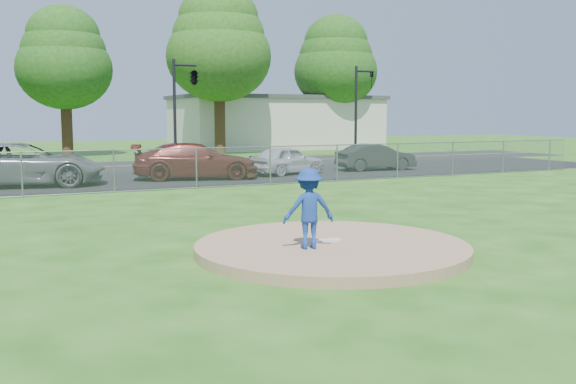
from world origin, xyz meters
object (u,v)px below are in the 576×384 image
object	(u,v)px
commercial_building	(275,122)
tree_far_right	(336,61)
tree_right	(219,43)
traffic_signal_center	(192,79)
tree_center	(64,58)
pitcher	(309,209)
parked_car_darkred	(196,161)
traffic_signal_right	(359,104)
parked_car_gray	(24,165)
parked_car_charcoal	(376,157)
parked_car_pearl	(287,160)

from	to	relation	value
commercial_building	tree_far_right	world-z (taller)	tree_far_right
tree_right	traffic_signal_center	distance (m)	11.60
tree_center	traffic_signal_center	bearing A→B (deg)	-67.51
commercial_building	tree_center	bearing A→B (deg)	-166.76
tree_center	tree_right	world-z (taller)	tree_right
pitcher	parked_car_darkred	size ratio (longest dim) A/B	0.29
tree_center	tree_far_right	bearing A→B (deg)	2.73
traffic_signal_right	parked_car_gray	xyz separation A→B (m)	(-18.95, -6.41, -2.53)
parked_car_darkred	traffic_signal_center	bearing A→B (deg)	-1.31
pitcher	parked_car_gray	distance (m)	16.34
parked_car_charcoal	traffic_signal_center	bearing A→B (deg)	55.85
commercial_building	parked_car_darkred	size ratio (longest dim) A/B	3.11
tree_right	parked_car_pearl	size ratio (longest dim) A/B	3.04
commercial_building	tree_right	world-z (taller)	tree_right
commercial_building	traffic_signal_center	xyz separation A→B (m)	(-12.03, -16.00, 2.45)
traffic_signal_right	tree_far_right	bearing A→B (deg)	66.09
parked_car_gray	parked_car_charcoal	bearing A→B (deg)	-78.11
traffic_signal_right	parked_car_charcoal	bearing A→B (deg)	-114.54
parked_car_darkred	tree_center	bearing A→B (deg)	24.34
traffic_signal_center	traffic_signal_right	size ratio (longest dim) A/B	1.00
tree_right	traffic_signal_right	size ratio (longest dim) A/B	2.08
commercial_building	tree_far_right	distance (m)	7.00
traffic_signal_right	parked_car_darkred	bearing A→B (deg)	-151.64
traffic_signal_right	pitcher	distance (m)	26.86
tree_far_right	traffic_signal_center	distance (m)	20.78
tree_right	parked_car_darkred	distance (m)	19.26
parked_car_charcoal	commercial_building	bearing A→B (deg)	-6.68
parked_car_darkred	parked_car_pearl	xyz separation A→B (m)	(4.44, 0.32, -0.11)
parked_car_gray	parked_car_charcoal	size ratio (longest dim) A/B	1.51
parked_car_darkred	parked_car_pearl	world-z (taller)	parked_car_darkred
tree_center	parked_car_pearl	bearing A→B (deg)	-67.74
parked_car_gray	parked_car_pearl	world-z (taller)	parked_car_gray
traffic_signal_center	traffic_signal_right	world-z (taller)	same
tree_far_right	parked_car_darkred	xyz separation A→B (m)	(-17.97, -19.59, -6.28)
tree_center	parked_car_charcoal	size ratio (longest dim) A/B	2.51
tree_right	tree_far_right	world-z (taller)	tree_right
pitcher	parked_car_gray	bearing A→B (deg)	-63.94
tree_far_right	traffic_signal_right	size ratio (longest dim) A/B	1.92
traffic_signal_center	parked_car_darkred	world-z (taller)	traffic_signal_center
tree_right	parked_car_pearl	distance (m)	17.89
parked_car_darkred	parked_car_pearl	bearing A→B (deg)	-70.86
commercial_building	traffic_signal_right	bearing A→B (deg)	-96.29
commercial_building	parked_car_gray	xyz separation A→B (m)	(-20.71, -22.41, -1.33)
commercial_building	parked_car_gray	distance (m)	30.54
tree_right	traffic_signal_right	world-z (taller)	tree_right
traffic_signal_center	pitcher	xyz separation A→B (m)	(-4.60, -22.24, -3.65)
parked_car_gray	parked_car_charcoal	world-z (taller)	parked_car_gray
parked_car_darkred	parked_car_charcoal	xyz separation A→B (m)	(9.43, 0.50, -0.12)
traffic_signal_right	parked_car_darkred	size ratio (longest dim) A/B	1.06
parked_car_darkred	traffic_signal_right	bearing A→B (deg)	-46.57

